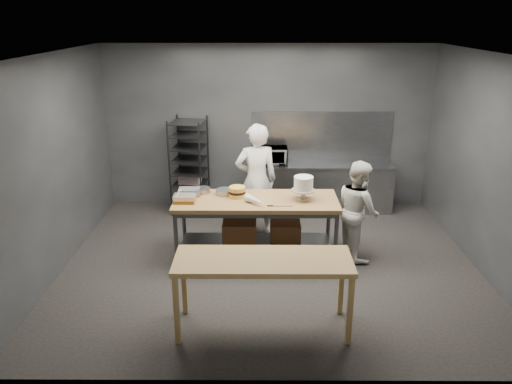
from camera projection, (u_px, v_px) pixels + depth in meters
ground at (270, 263)px, 7.38m from camera, size 6.00×6.00×0.00m
back_wall at (268, 127)px, 9.23m from camera, size 6.00×0.04×3.00m
work_table at (257, 221)px, 7.44m from camera, size 2.40×0.90×0.92m
near_counter at (263, 265)px, 5.61m from camera, size 2.00×0.70×0.90m
back_counter at (321, 187)px, 9.27m from camera, size 2.60×0.60×0.90m
splashback_panel at (322, 136)px, 9.25m from camera, size 2.60×0.02×0.90m
speed_rack at (189, 167)px, 9.07m from camera, size 0.68×0.73×1.75m
chef_behind at (256, 180)px, 8.07m from camera, size 0.75×0.57×1.88m
chef_right at (358, 210)px, 7.38m from camera, size 0.73×0.85×1.50m
microwave at (272, 155)px, 9.08m from camera, size 0.54×0.37×0.30m
frosted_cake_stand at (303, 185)px, 7.21m from camera, size 0.34×0.34×0.35m
layer_cake at (237, 192)px, 7.37m from camera, size 0.24×0.24×0.16m
cake_pans at (205, 192)px, 7.49m from camera, size 0.79×0.41×0.07m
piping_bag at (256, 201)px, 7.08m from camera, size 0.35×0.36×0.12m
offset_spatula at (276, 206)px, 7.04m from camera, size 0.37×0.02×0.02m
pastry_clamshells at (187, 195)px, 7.31m from camera, size 0.34×0.49×0.11m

